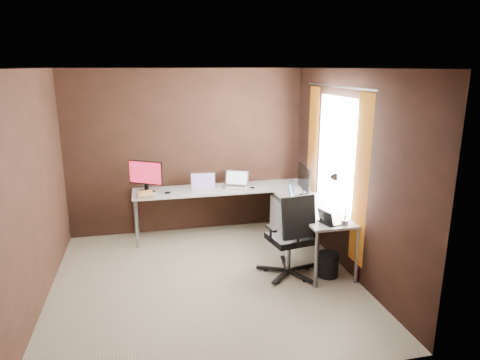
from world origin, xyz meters
The scene contains 15 objects.
room centered at (0.34, 0.07, 1.28)m, with size 3.60×3.60×2.50m.
desk centered at (0.84, 1.04, 0.68)m, with size 2.65×2.25×0.73m.
drawer_pedestal centered at (1.43, 1.15, 0.30)m, with size 0.42×0.50×0.60m, color silver.
monitor_left centered at (-0.64, 1.54, 0.99)m, with size 0.48×0.29×0.47m.
monitor_right centered at (1.54, 0.82, 0.98)m, with size 0.15×0.54×0.44m.
laptop_white centered at (0.19, 1.46, 0.78)m, with size 0.39×0.29×0.24m.
laptop_silver centered at (0.71, 1.52, 0.78)m, with size 0.44×0.39×0.24m.
laptop_black_big centered at (1.38, 0.71, 0.78)m, with size 0.38×0.42×0.23m.
laptop_black_small centered at (1.42, -0.27, 0.77)m, with size 0.24×0.29×0.17m.
book_stack centered at (-0.66, 1.30, 0.77)m, with size 0.24×0.20×0.07m.
mouse_left centered at (-0.34, 1.37, 0.75)m, with size 0.09×0.06×0.04m, color black.
mouse_corner centered at (0.93, 1.37, 0.75)m, with size 0.08×0.05×0.03m, color black.
desk_lamp centered at (1.53, -0.29, 1.11)m, with size 0.19×0.22×0.60m.
office_chair centered at (1.05, -0.05, 0.31)m, with size 0.60×0.61×1.07m.
wastebasket centered at (1.50, -0.17, 0.15)m, with size 0.26×0.26×0.30m, color black.
Camera 1 is at (-0.63, -4.65, 2.52)m, focal length 32.00 mm.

